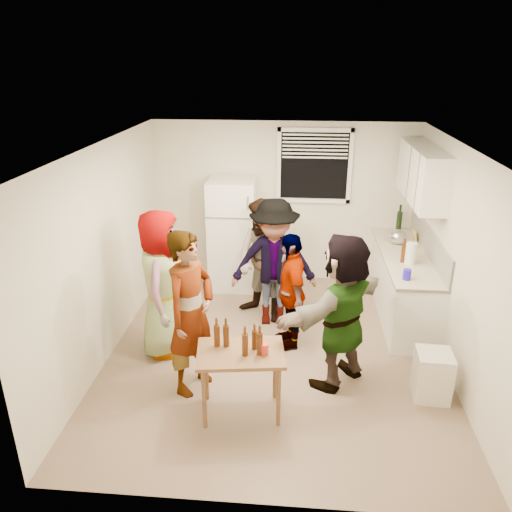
# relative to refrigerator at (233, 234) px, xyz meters

# --- Properties ---
(room) EXTENTS (4.00, 4.50, 2.50)m
(room) POSITION_rel_refrigerator_xyz_m (0.75, -1.88, -0.85)
(room) COLOR silver
(room) RESTS_ON ground
(window) EXTENTS (1.12, 0.10, 1.06)m
(window) POSITION_rel_refrigerator_xyz_m (1.20, 0.33, 1.00)
(window) COLOR white
(window) RESTS_ON room
(refrigerator) EXTENTS (0.70, 0.70, 1.70)m
(refrigerator) POSITION_rel_refrigerator_xyz_m (0.00, 0.00, 0.00)
(refrigerator) COLOR white
(refrigerator) RESTS_ON ground
(counter_lower) EXTENTS (0.60, 2.20, 0.86)m
(counter_lower) POSITION_rel_refrigerator_xyz_m (2.45, -0.73, -0.42)
(counter_lower) COLOR white
(counter_lower) RESTS_ON ground
(countertop) EXTENTS (0.64, 2.22, 0.04)m
(countertop) POSITION_rel_refrigerator_xyz_m (2.45, -0.73, 0.03)
(countertop) COLOR beige
(countertop) RESTS_ON counter_lower
(backsplash) EXTENTS (0.03, 2.20, 0.36)m
(backsplash) POSITION_rel_refrigerator_xyz_m (2.74, -0.73, 0.23)
(backsplash) COLOR beige
(backsplash) RESTS_ON countertop
(upper_cabinets) EXTENTS (0.34, 1.60, 0.70)m
(upper_cabinets) POSITION_rel_refrigerator_xyz_m (2.58, -0.53, 1.10)
(upper_cabinets) COLOR white
(upper_cabinets) RESTS_ON room
(kettle) EXTENTS (0.27, 0.22, 0.22)m
(kettle) POSITION_rel_refrigerator_xyz_m (2.40, -0.34, 0.05)
(kettle) COLOR silver
(kettle) RESTS_ON countertop
(paper_towel) EXTENTS (0.13, 0.13, 0.29)m
(paper_towel) POSITION_rel_refrigerator_xyz_m (2.43, -1.06, 0.05)
(paper_towel) COLOR white
(paper_towel) RESTS_ON countertop
(wine_bottle) EXTENTS (0.08, 0.08, 0.32)m
(wine_bottle) POSITION_rel_refrigerator_xyz_m (2.50, 0.17, 0.05)
(wine_bottle) COLOR black
(wine_bottle) RESTS_ON countertop
(beer_bottle_counter) EXTENTS (0.06, 0.06, 0.23)m
(beer_bottle_counter) POSITION_rel_refrigerator_xyz_m (2.35, -1.02, 0.05)
(beer_bottle_counter) COLOR #47230C
(beer_bottle_counter) RESTS_ON countertop
(blue_cup) EXTENTS (0.10, 0.10, 0.13)m
(blue_cup) POSITION_rel_refrigerator_xyz_m (2.30, -1.57, 0.05)
(blue_cup) COLOR #2315CB
(blue_cup) RESTS_ON countertop
(picture_frame) EXTENTS (0.02, 0.17, 0.14)m
(picture_frame) POSITION_rel_refrigerator_xyz_m (2.67, -0.17, 0.12)
(picture_frame) COLOR #E4BC5B
(picture_frame) RESTS_ON countertop
(trash_bin) EXTENTS (0.38, 0.38, 0.53)m
(trash_bin) POSITION_rel_refrigerator_xyz_m (2.44, -2.59, -0.60)
(trash_bin) COLOR silver
(trash_bin) RESTS_ON ground
(serving_table) EXTENTS (0.92, 0.67, 0.72)m
(serving_table) POSITION_rel_refrigerator_xyz_m (0.46, -3.01, -0.85)
(serving_table) COLOR brown
(serving_table) RESTS_ON ground
(beer_bottle_table) EXTENTS (0.05, 0.05, 0.20)m
(beer_bottle_table) POSITION_rel_refrigerator_xyz_m (0.59, -2.94, -0.13)
(beer_bottle_table) COLOR #47230C
(beer_bottle_table) RESTS_ON serving_table
(red_cup) EXTENTS (0.08, 0.08, 0.11)m
(red_cup) POSITION_rel_refrigerator_xyz_m (0.69, -3.02, -0.13)
(red_cup) COLOR red
(red_cup) RESTS_ON serving_table
(guest_grey) EXTENTS (1.83, 0.94, 0.57)m
(guest_grey) POSITION_rel_refrigerator_xyz_m (-0.58, -1.94, -0.85)
(guest_grey) COLOR gray
(guest_grey) RESTS_ON ground
(guest_stripe) EXTENTS (1.91, 1.39, 0.43)m
(guest_stripe) POSITION_rel_refrigerator_xyz_m (-0.10, -2.62, -0.85)
(guest_stripe) COLOR #141933
(guest_stripe) RESTS_ON ground
(guest_back_left) EXTENTS (1.63, 1.84, 0.64)m
(guest_back_left) POSITION_rel_refrigerator_xyz_m (0.55, -1.01, -0.85)
(guest_back_left) COLOR brown
(guest_back_left) RESTS_ON ground
(guest_back_right) EXTENTS (1.26, 1.82, 0.64)m
(guest_back_right) POSITION_rel_refrigerator_xyz_m (0.69, -1.12, -0.85)
(guest_back_right) COLOR #45454B
(guest_back_right) RESTS_ON ground
(guest_black) EXTENTS (1.64, 1.19, 0.36)m
(guest_black) POSITION_rel_refrigerator_xyz_m (0.92, -1.67, -0.85)
(guest_black) COLOR black
(guest_black) RESTS_ON ground
(guest_orange) EXTENTS (2.37, 2.36, 0.51)m
(guest_orange) POSITION_rel_refrigerator_xyz_m (1.48, -2.38, -0.85)
(guest_orange) COLOR #F0A25B
(guest_orange) RESTS_ON ground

